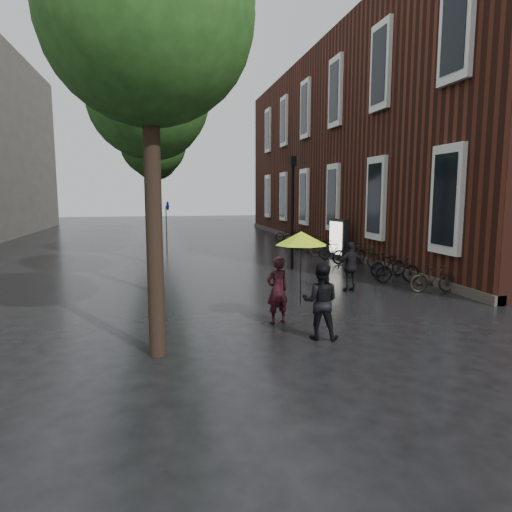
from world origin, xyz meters
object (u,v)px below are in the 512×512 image
object	(u,v)px
person_burgundy	(277,290)
ad_lightbox	(338,239)
person_black	(321,301)
pedestrian_walking	(351,267)
lamp_post	(293,201)
parked_bicycles	(330,248)

from	to	relation	value
person_burgundy	ad_lightbox	size ratio (longest dim) A/B	0.85
person_black	pedestrian_walking	world-z (taller)	person_black
lamp_post	person_burgundy	bearing A→B (deg)	-109.11
person_black	pedestrian_walking	size ratio (longest dim) A/B	1.03
person_burgundy	parked_bicycles	xyz separation A→B (m)	(5.71, 11.03, -0.36)
pedestrian_walking	person_burgundy	bearing A→B (deg)	39.62
person_burgundy	ad_lightbox	xyz separation A→B (m)	(5.90, 10.46, 0.15)
person_burgundy	parked_bicycles	bearing A→B (deg)	-135.53
person_burgundy	person_black	world-z (taller)	person_black
ad_lightbox	lamp_post	size ratio (longest dim) A/B	0.41
person_burgundy	lamp_post	bearing A→B (deg)	-127.27
pedestrian_walking	lamp_post	bearing A→B (deg)	-87.35
person_burgundy	pedestrian_walking	xyz separation A→B (m)	(3.32, 3.10, -0.01)
parked_bicycles	lamp_post	distance (m)	4.82
parked_bicycles	ad_lightbox	xyz separation A→B (m)	(0.19, -0.58, 0.51)
parked_bicycles	person_burgundy	bearing A→B (deg)	-117.37
lamp_post	ad_lightbox	bearing A→B (deg)	37.77
ad_lightbox	lamp_post	xyz separation A→B (m)	(-3.11, -2.41, 1.90)
parked_bicycles	ad_lightbox	size ratio (longest dim) A/B	8.88
ad_lightbox	person_burgundy	bearing A→B (deg)	-129.13
person_black	ad_lightbox	bearing A→B (deg)	-91.36
person_burgundy	pedestrian_walking	bearing A→B (deg)	-155.12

